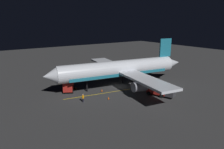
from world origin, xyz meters
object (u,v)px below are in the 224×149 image
catering_truck (160,90)px  ground_crew_worker (83,98)px  traffic_cone_under_wing (109,98)px  airliner (121,69)px  traffic_cone_near_left (102,90)px  baggage_truck (69,85)px  traffic_cone_near_right (76,88)px

catering_truck → ground_crew_worker: size_ratio=3.69×
traffic_cone_under_wing → airliner: bearing=-52.9°
traffic_cone_near_left → ground_crew_worker: bearing=117.2°
baggage_truck → traffic_cone_near_left: 7.99m
traffic_cone_near_right → catering_truck: bearing=-137.9°
baggage_truck → ground_crew_worker: bearing=175.9°
traffic_cone_near_left → traffic_cone_under_wing: same height
traffic_cone_near_left → traffic_cone_under_wing: 5.32m
traffic_cone_under_wing → catering_truck: bearing=-113.9°
airliner → traffic_cone_under_wing: (-5.65, 7.47, -4.24)m
airliner → traffic_cone_near_left: airliner is taller
baggage_truck → catering_truck: (-14.80, -15.07, 0.06)m
baggage_truck → catering_truck: bearing=-134.5°
baggage_truck → catering_truck: 21.13m
airliner → traffic_cone_near_left: size_ratio=68.46×
traffic_cone_near_right → traffic_cone_near_left: bearing=-139.1°
catering_truck → traffic_cone_near_left: (9.75, 8.98, -1.09)m
baggage_truck → traffic_cone_under_wing: baggage_truck is taller
traffic_cone_near_left → traffic_cone_near_right: same height
baggage_truck → traffic_cone_near_right: baggage_truck is taller
catering_truck → traffic_cone_near_right: bearing=42.1°
baggage_truck → traffic_cone_under_wing: bearing=-155.8°
catering_truck → traffic_cone_under_wing: (4.65, 10.50, -1.09)m
ground_crew_worker → traffic_cone_near_left: size_ratio=3.16×
ground_crew_worker → traffic_cone_under_wing: 5.47m
catering_truck → airliner: bearing=16.4°
airliner → traffic_cone_under_wing: airliner is taller
traffic_cone_under_wing → ground_crew_worker: bearing=72.4°
traffic_cone_near_left → traffic_cone_near_right: size_ratio=1.00×
ground_crew_worker → traffic_cone_near_left: bearing=-62.8°
baggage_truck → ground_crew_worker: (-8.51, 0.61, -0.39)m
airliner → ground_crew_worker: airliner is taller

